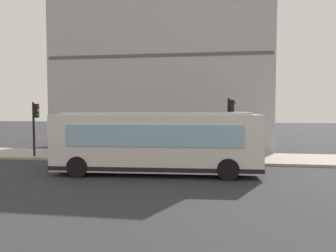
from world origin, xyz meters
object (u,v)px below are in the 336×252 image
(traffic_light_near_corner, at_px, (231,117))
(pedestrian_by_light_pole, at_px, (204,141))
(pedestrian_near_building_entrance, at_px, (74,141))
(pedestrian_near_hydrant, at_px, (50,139))
(traffic_light_down_block, at_px, (35,119))
(city_bus_nearside, at_px, (156,143))
(newspaper_vending_box, at_px, (253,152))
(fire_hydrant, at_px, (166,154))
(pedestrian_walking_along_curb, at_px, (134,140))

(traffic_light_near_corner, height_order, pedestrian_by_light_pole, traffic_light_near_corner)
(pedestrian_near_building_entrance, xyz_separation_m, pedestrian_near_hydrant, (0.53, 1.99, 0.11))
(pedestrian_near_hydrant, bearing_deg, traffic_light_down_block, 177.64)
(city_bus_nearside, distance_m, traffic_light_near_corner, 5.37)
(pedestrian_near_building_entrance, height_order, newspaper_vending_box, pedestrian_near_building_entrance)
(pedestrian_near_building_entrance, relative_size, newspaper_vending_box, 1.71)
(fire_hydrant, distance_m, pedestrian_near_building_entrance, 6.60)
(traffic_light_near_corner, height_order, traffic_light_down_block, traffic_light_near_corner)
(traffic_light_down_block, relative_size, pedestrian_near_building_entrance, 2.28)
(city_bus_nearside, relative_size, pedestrian_near_hydrant, 5.92)
(city_bus_nearside, xyz_separation_m, pedestrian_near_hydrant, (5.22, 8.51, -0.41))
(traffic_light_near_corner, bearing_deg, newspaper_vending_box, -65.35)
(traffic_light_down_block, xyz_separation_m, pedestrian_walking_along_curb, (2.47, -5.92, -1.55))
(traffic_light_near_corner, xyz_separation_m, pedestrian_by_light_pole, (1.00, 1.60, -1.56))
(pedestrian_walking_along_curb, height_order, pedestrian_by_light_pole, pedestrian_by_light_pole)
(city_bus_nearside, distance_m, pedestrian_walking_along_curb, 6.57)
(city_bus_nearside, bearing_deg, fire_hydrant, 0.78)
(pedestrian_near_building_entrance, bearing_deg, fire_hydrant, -100.45)
(newspaper_vending_box, bearing_deg, pedestrian_by_light_pole, 82.94)
(traffic_light_down_block, height_order, pedestrian_by_light_pole, traffic_light_down_block)
(pedestrian_near_building_entrance, xyz_separation_m, newspaper_vending_box, (-0.46, -11.70, -0.42))
(city_bus_nearside, distance_m, pedestrian_by_light_pole, 5.12)
(fire_hydrant, relative_size, pedestrian_walking_along_curb, 0.47)
(traffic_light_down_block, height_order, pedestrian_near_building_entrance, traffic_light_down_block)
(fire_hydrant, bearing_deg, pedestrian_near_hydrant, 78.52)
(traffic_light_near_corner, xyz_separation_m, pedestrian_near_building_entrance, (1.09, 10.32, -1.71))
(city_bus_nearside, relative_size, pedestrian_by_light_pole, 5.75)
(traffic_light_near_corner, bearing_deg, pedestrian_near_hydrant, 82.54)
(fire_hydrant, xyz_separation_m, pedestrian_walking_along_curb, (2.49, 2.61, 0.53))
(city_bus_nearside, bearing_deg, pedestrian_by_light_pole, -25.59)
(pedestrian_near_building_entrance, bearing_deg, pedestrian_by_light_pole, -90.58)
(pedestrian_by_light_pole, bearing_deg, city_bus_nearside, 154.41)
(fire_hydrant, bearing_deg, newspaper_vending_box, -81.97)
(pedestrian_walking_along_curb, distance_m, pedestrian_near_hydrant, 5.90)
(city_bus_nearside, bearing_deg, newspaper_vending_box, -50.69)
(pedestrian_near_hydrant, bearing_deg, newspaper_vending_box, -94.10)
(pedestrian_near_building_entrance, bearing_deg, city_bus_nearside, -125.77)
(traffic_light_near_corner, bearing_deg, pedestrian_near_building_entrance, 83.99)
(pedestrian_walking_along_curb, height_order, pedestrian_near_building_entrance, pedestrian_walking_along_curb)
(pedestrian_near_hydrant, bearing_deg, pedestrian_walking_along_curb, -82.51)
(traffic_light_down_block, bearing_deg, traffic_light_near_corner, -89.59)
(city_bus_nearside, xyz_separation_m, newspaper_vending_box, (4.24, -5.18, -0.95))
(newspaper_vending_box, bearing_deg, pedestrian_walking_along_curb, 77.41)
(traffic_light_down_block, bearing_deg, pedestrian_by_light_pole, -84.24)
(traffic_light_down_block, relative_size, pedestrian_by_light_pole, 1.98)
(pedestrian_walking_along_curb, bearing_deg, traffic_light_near_corner, -110.23)
(pedestrian_near_building_entrance, bearing_deg, pedestrian_near_hydrant, 75.21)
(pedestrian_near_building_entrance, relative_size, pedestrian_by_light_pole, 0.87)
(pedestrian_near_hydrant, height_order, newspaper_vending_box, pedestrian_near_hydrant)
(traffic_light_near_corner, relative_size, pedestrian_by_light_pole, 2.10)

